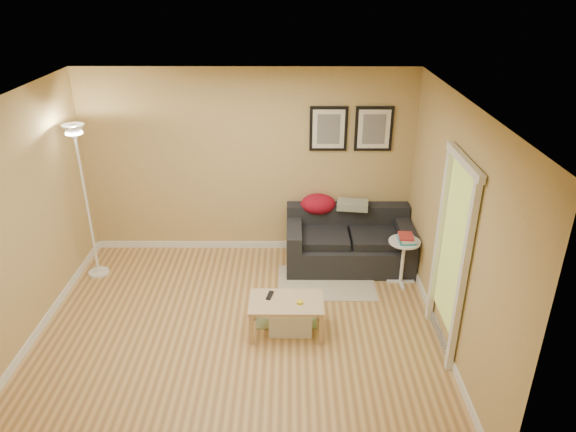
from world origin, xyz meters
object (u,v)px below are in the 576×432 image
object	(u,v)px
coffee_table	(286,316)
storage_bin	(290,318)
book_stack	(407,238)
sofa	(349,240)
floor_lamp	(87,208)
side_table	(402,262)

from	to	relation	value
coffee_table	storage_bin	bearing A→B (deg)	28.57
book_stack	coffee_table	bearing A→B (deg)	-155.91
storage_bin	book_stack	size ratio (longest dim) A/B	1.86
sofa	floor_lamp	bearing A→B (deg)	-175.36
storage_bin	coffee_table	bearing A→B (deg)	-141.33
storage_bin	side_table	world-z (taller)	side_table
sofa	side_table	bearing A→B (deg)	-36.87
sofa	storage_bin	distance (m)	1.69
sofa	book_stack	bearing A→B (deg)	-36.27
sofa	coffee_table	bearing A→B (deg)	-119.20
coffee_table	floor_lamp	bearing A→B (deg)	143.89
floor_lamp	storage_bin	bearing A→B (deg)	-24.94
coffee_table	floor_lamp	world-z (taller)	floor_lamp
sofa	floor_lamp	distance (m)	3.44
side_table	book_stack	size ratio (longest dim) A/B	2.31
coffee_table	book_stack	world-z (taller)	book_stack
sofa	floor_lamp	xyz separation A→B (m)	(-3.38, -0.27, 0.60)
storage_bin	side_table	xyz separation A→B (m)	(1.44, 0.99, 0.15)
sofa	book_stack	distance (m)	0.86
side_table	book_stack	bearing A→B (deg)	-8.26
coffee_table	storage_bin	xyz separation A→B (m)	(0.05, 0.04, -0.05)
coffee_table	side_table	distance (m)	1.81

